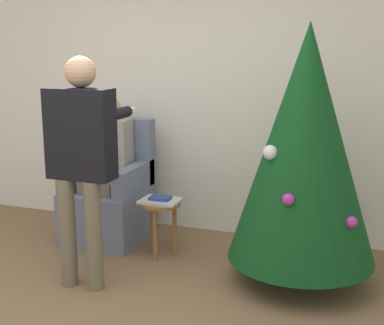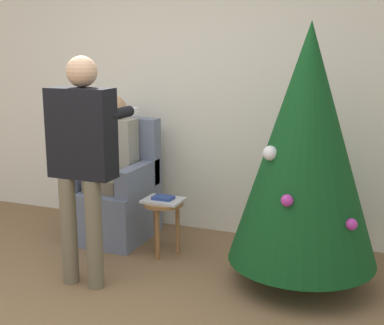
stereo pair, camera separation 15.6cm
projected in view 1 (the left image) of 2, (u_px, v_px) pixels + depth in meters
wall_back at (183, 88)px, 4.96m from camera, size 8.00×0.06×2.70m
christmas_tree at (305, 145)px, 3.80m from camera, size 1.08×1.08×1.91m
armchair at (110, 198)px, 4.87m from camera, size 0.65×0.71×1.08m
person_seated at (107, 162)px, 4.77m from camera, size 0.36×0.46×1.29m
person_standing at (81, 151)px, 3.78m from camera, size 0.49×0.57×1.67m
side_stool at (160, 212)px, 4.45m from camera, size 0.34×0.34×0.47m
laptop at (160, 201)px, 4.43m from camera, size 0.32×0.25×0.02m
book at (160, 198)px, 4.42m from camera, size 0.17×0.12×0.02m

